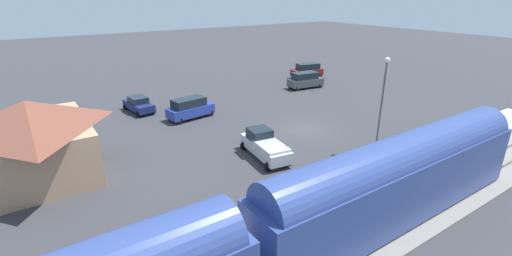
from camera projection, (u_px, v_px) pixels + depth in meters
name	position (u px, v px, depth m)	size (l,w,h in m)	color
ground_plane	(304.00, 130.00, 34.69)	(200.00, 200.00, 0.00)	#38383D
railway_track	(443.00, 191.00, 23.83)	(4.80, 70.00, 0.30)	gray
platform	(392.00, 167.00, 26.91)	(3.20, 46.00, 0.30)	#B7B2A8
passenger_train	(248.00, 242.00, 14.73)	(2.93, 40.03, 4.98)	#33478C
station_building	(33.00, 137.00, 25.21)	(10.09, 7.97, 5.62)	tan
pedestrian_on_platform	(344.00, 166.00, 24.67)	(0.36, 0.36, 1.71)	brown
pedestrian_waiting_far	(365.00, 158.00, 25.89)	(0.36, 0.36, 1.71)	brown
suv_maroon	(307.00, 70.00, 55.48)	(2.83, 5.18, 2.22)	maroon
suv_charcoal	(305.00, 80.00, 49.35)	(2.58, 5.11, 2.22)	#47494F
suv_blue	(190.00, 108.00, 37.46)	(2.66, 5.13, 2.22)	#283D9E
sedan_navy	(139.00, 104.00, 39.58)	(4.70, 2.69, 1.74)	navy
pickup_silver	(265.00, 145.00, 28.62)	(5.61, 3.02, 2.14)	silver
light_pole_near_platform	(383.00, 94.00, 28.24)	(0.44, 0.44, 7.89)	#515156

